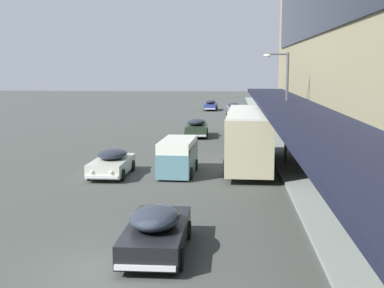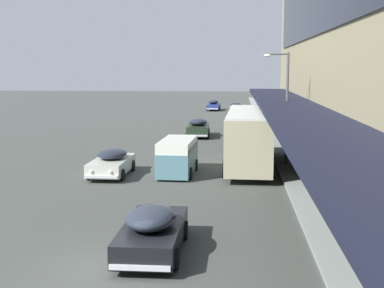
{
  "view_description": "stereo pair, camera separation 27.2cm",
  "coord_description": "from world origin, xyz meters",
  "px_view_note": "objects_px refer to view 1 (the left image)",
  "views": [
    {
      "loc": [
        3.23,
        -14.66,
        5.87
      ],
      "look_at": [
        1.03,
        15.68,
        1.52
      ],
      "focal_mm": 50.0,
      "sensor_mm": 36.0,
      "label": 1
    },
    {
      "loc": [
        3.5,
        -14.64,
        5.87
      ],
      "look_at": [
        1.03,
        15.68,
        1.52
      ],
      "focal_mm": 50.0,
      "sensor_mm": 36.0,
      "label": 2
    }
  ],
  "objects_px": {
    "sedan_trailing_near": "(233,108)",
    "sedan_far_back": "(197,128)",
    "street_lamp": "(284,99)",
    "sedan_second_mid": "(112,162)",
    "pedestrian_at_kerb": "(363,209)",
    "transit_bus_kerbside_front": "(249,135)",
    "sedan_lead_near": "(211,105)",
    "sedan_second_near": "(156,230)",
    "vw_van": "(178,155)"
  },
  "relations": [
    {
      "from": "sedan_trailing_near",
      "to": "sedan_far_back",
      "type": "bearing_deg",
      "value": -98.08
    },
    {
      "from": "sedan_far_back",
      "to": "street_lamp",
      "type": "relative_size",
      "value": 0.71
    },
    {
      "from": "sedan_second_mid",
      "to": "sedan_trailing_near",
      "type": "distance_m",
      "value": 40.15
    },
    {
      "from": "pedestrian_at_kerb",
      "to": "street_lamp",
      "type": "height_order",
      "value": "street_lamp"
    },
    {
      "from": "transit_bus_kerbside_front",
      "to": "pedestrian_at_kerb",
      "type": "bearing_deg",
      "value": -75.88
    },
    {
      "from": "sedan_lead_near",
      "to": "sedan_second_near",
      "type": "bearing_deg",
      "value": -89.55
    },
    {
      "from": "sedan_far_back",
      "to": "sedan_trailing_near",
      "type": "xyz_separation_m",
      "value": [
        3.21,
        22.6,
        -0.03
      ]
    },
    {
      "from": "pedestrian_at_kerb",
      "to": "street_lamp",
      "type": "distance_m",
      "value": 14.55
    },
    {
      "from": "transit_bus_kerbside_front",
      "to": "sedan_second_near",
      "type": "distance_m",
      "value": 15.38
    },
    {
      "from": "transit_bus_kerbside_front",
      "to": "sedan_far_back",
      "type": "bearing_deg",
      "value": 105.69
    },
    {
      "from": "sedan_lead_near",
      "to": "pedestrian_at_kerb",
      "type": "xyz_separation_m",
      "value": [
        7.24,
        -56.5,
        0.44
      ]
    },
    {
      "from": "sedan_second_mid",
      "to": "vw_van",
      "type": "height_order",
      "value": "vw_van"
    },
    {
      "from": "vw_van",
      "to": "sedan_trailing_near",
      "type": "bearing_deg",
      "value": 85.31
    },
    {
      "from": "sedan_second_mid",
      "to": "sedan_lead_near",
      "type": "height_order",
      "value": "sedan_lead_near"
    },
    {
      "from": "sedan_far_back",
      "to": "sedan_second_near",
      "type": "relative_size",
      "value": 0.98
    },
    {
      "from": "sedan_far_back",
      "to": "sedan_second_near",
      "type": "distance_m",
      "value": 29.14
    },
    {
      "from": "vw_van",
      "to": "street_lamp",
      "type": "distance_m",
      "value": 7.28
    },
    {
      "from": "vw_van",
      "to": "pedestrian_at_kerb",
      "type": "distance_m",
      "value": 13.52
    },
    {
      "from": "sedan_trailing_near",
      "to": "sedan_lead_near",
      "type": "relative_size",
      "value": 0.94
    },
    {
      "from": "sedan_lead_near",
      "to": "pedestrian_at_kerb",
      "type": "distance_m",
      "value": 56.96
    },
    {
      "from": "sedan_lead_near",
      "to": "vw_van",
      "type": "height_order",
      "value": "vw_van"
    },
    {
      "from": "sedan_trailing_near",
      "to": "sedan_lead_near",
      "type": "height_order",
      "value": "sedan_trailing_near"
    },
    {
      "from": "transit_bus_kerbside_front",
      "to": "sedan_far_back",
      "type": "xyz_separation_m",
      "value": [
        -3.98,
        14.18,
        -1.15
      ]
    },
    {
      "from": "transit_bus_kerbside_front",
      "to": "sedan_second_mid",
      "type": "relative_size",
      "value": 2.24
    },
    {
      "from": "vw_van",
      "to": "street_lamp",
      "type": "bearing_deg",
      "value": 25.41
    },
    {
      "from": "sedan_far_back",
      "to": "sedan_lead_near",
      "type": "bearing_deg",
      "value": 89.74
    },
    {
      "from": "transit_bus_kerbside_front",
      "to": "vw_van",
      "type": "bearing_deg",
      "value": -151.93
    },
    {
      "from": "transit_bus_kerbside_front",
      "to": "sedan_trailing_near",
      "type": "height_order",
      "value": "transit_bus_kerbside_front"
    },
    {
      "from": "sedan_lead_near",
      "to": "street_lamp",
      "type": "relative_size",
      "value": 0.71
    },
    {
      "from": "sedan_second_mid",
      "to": "sedan_far_back",
      "type": "xyz_separation_m",
      "value": [
        3.57,
        16.98,
        0.07
      ]
    },
    {
      "from": "sedan_lead_near",
      "to": "pedestrian_at_kerb",
      "type": "relative_size",
      "value": 2.53
    },
    {
      "from": "sedan_second_mid",
      "to": "sedan_lead_near",
      "type": "xyz_separation_m",
      "value": [
        3.7,
        45.84,
        0.01
      ]
    },
    {
      "from": "transit_bus_kerbside_front",
      "to": "pedestrian_at_kerb",
      "type": "xyz_separation_m",
      "value": [
        3.39,
        -13.46,
        -0.76
      ]
    },
    {
      "from": "sedan_trailing_near",
      "to": "vw_van",
      "type": "xyz_separation_m",
      "value": [
        -3.19,
        -38.89,
        0.34
      ]
    },
    {
      "from": "sedan_second_mid",
      "to": "pedestrian_at_kerb",
      "type": "xyz_separation_m",
      "value": [
        10.93,
        -10.66,
        0.46
      ]
    },
    {
      "from": "vw_van",
      "to": "street_lamp",
      "type": "height_order",
      "value": "street_lamp"
    },
    {
      "from": "transit_bus_kerbside_front",
      "to": "sedan_trailing_near",
      "type": "relative_size",
      "value": 2.31
    },
    {
      "from": "sedan_second_near",
      "to": "sedan_far_back",
      "type": "bearing_deg",
      "value": 91.15
    },
    {
      "from": "sedan_second_mid",
      "to": "sedan_trailing_near",
      "type": "relative_size",
      "value": 1.03
    },
    {
      "from": "transit_bus_kerbside_front",
      "to": "sedan_trailing_near",
      "type": "xyz_separation_m",
      "value": [
        -0.78,
        36.78,
        -1.18
      ]
    },
    {
      "from": "sedan_second_mid",
      "to": "sedan_far_back",
      "type": "relative_size",
      "value": 0.96
    },
    {
      "from": "sedan_second_mid",
      "to": "vw_van",
      "type": "distance_m",
      "value": 3.67
    },
    {
      "from": "pedestrian_at_kerb",
      "to": "sedan_lead_near",
      "type": "bearing_deg",
      "value": 97.3
    },
    {
      "from": "sedan_lead_near",
      "to": "sedan_second_mid",
      "type": "bearing_deg",
      "value": -94.61
    },
    {
      "from": "street_lamp",
      "to": "sedan_second_near",
      "type": "bearing_deg",
      "value": -109.17
    },
    {
      "from": "sedan_second_near",
      "to": "street_lamp",
      "type": "relative_size",
      "value": 0.72
    },
    {
      "from": "sedan_far_back",
      "to": "sedan_lead_near",
      "type": "height_order",
      "value": "sedan_far_back"
    },
    {
      "from": "sedan_second_mid",
      "to": "street_lamp",
      "type": "height_order",
      "value": "street_lamp"
    },
    {
      "from": "transit_bus_kerbside_front",
      "to": "street_lamp",
      "type": "height_order",
      "value": "street_lamp"
    },
    {
      "from": "sedan_far_back",
      "to": "sedan_second_near",
      "type": "bearing_deg",
      "value": -88.85
    }
  ]
}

